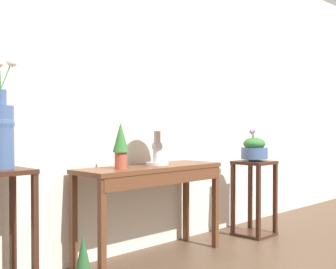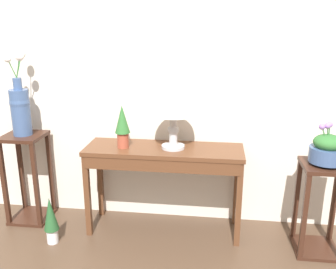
{
  "view_description": "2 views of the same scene",
  "coord_description": "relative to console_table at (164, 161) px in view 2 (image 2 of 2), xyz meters",
  "views": [
    {
      "loc": [
        -2.58,
        -1.37,
        1.08
      ],
      "look_at": [
        0.11,
        1.3,
        1.0
      ],
      "focal_mm": 48.53,
      "sensor_mm": 36.0,
      "label": 1
    },
    {
      "loc": [
        0.32,
        -1.57,
        1.73
      ],
      "look_at": [
        -0.05,
        1.27,
        0.87
      ],
      "focal_mm": 39.81,
      "sensor_mm": 36.0,
      "label": 2
    }
  ],
  "objects": [
    {
      "name": "pedestal_stand_left",
      "position": [
        -1.23,
        0.05,
        -0.24
      ],
      "size": [
        0.34,
        0.34,
        0.81
      ],
      "color": "#381E14",
      "rests_on": "ground"
    },
    {
      "name": "pedestal_stand_right",
      "position": [
        1.23,
        -0.14,
        -0.28
      ],
      "size": [
        0.34,
        0.34,
        0.73
      ],
      "color": "#381E14",
      "rests_on": "ground"
    },
    {
      "name": "potted_plant_on_console",
      "position": [
        -0.33,
        -0.01,
        0.3
      ],
      "size": [
        0.12,
        0.12,
        0.35
      ],
      "color": "#9E4733",
      "rests_on": "console_table"
    },
    {
      "name": "flower_vase_tall_left",
      "position": [
        -1.23,
        0.05,
        0.41
      ],
      "size": [
        0.18,
        0.19,
        0.71
      ],
      "color": "#3D5684",
      "rests_on": "pedestal_stand_left"
    },
    {
      "name": "console_table",
      "position": [
        0.0,
        0.0,
        0.0
      ],
      "size": [
        1.3,
        0.41,
        0.75
      ],
      "color": "#56331E",
      "rests_on": "ground"
    },
    {
      "name": "potted_plant_floor",
      "position": [
        -0.88,
        -0.31,
        -0.43
      ],
      "size": [
        0.12,
        0.12,
        0.4
      ],
      "color": "silver",
      "rests_on": "ground"
    },
    {
      "name": "back_wall_with_art",
      "position": [
        0.09,
        0.32,
        0.75
      ],
      "size": [
        9.0,
        0.1,
        2.8
      ],
      "color": "beige",
      "rests_on": "ground"
    },
    {
      "name": "planter_bowl_wide_right",
      "position": [
        1.23,
        -0.14,
        0.2
      ],
      "size": [
        0.26,
        0.26,
        0.32
      ],
      "color": "#3D5684",
      "rests_on": "pedestal_stand_right"
    },
    {
      "name": "table_lamp",
      "position": [
        0.08,
        0.02,
        0.46
      ],
      "size": [
        0.35,
        0.35,
        0.49
      ],
      "color": "#B7B7BC",
      "rests_on": "console_table"
    }
  ]
}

